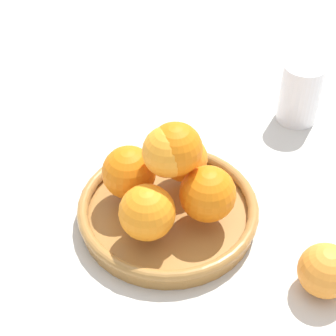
{
  "coord_description": "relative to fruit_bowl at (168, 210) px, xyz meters",
  "views": [
    {
      "loc": [
        0.18,
        0.48,
        0.57
      ],
      "look_at": [
        0.0,
        0.0,
        0.09
      ],
      "focal_mm": 60.0,
      "sensor_mm": 36.0,
      "label": 1
    }
  ],
  "objects": [
    {
      "name": "orange_pile",
      "position": [
        0.0,
        0.0,
        0.07
      ],
      "size": [
        0.15,
        0.15,
        0.12
      ],
      "color": "orange",
      "rests_on": "fruit_bowl"
    },
    {
      "name": "stray_orange",
      "position": [
        -0.13,
        0.17,
        0.02
      ],
      "size": [
        0.07,
        0.07,
        0.07
      ],
      "primitive_type": "sphere",
      "color": "orange",
      "rests_on": "ground_plane"
    },
    {
      "name": "ground_plane",
      "position": [
        0.0,
        0.0,
        -0.02
      ],
      "size": [
        4.0,
        4.0,
        0.0
      ],
      "primitive_type": "plane",
      "color": "beige"
    },
    {
      "name": "drinking_glass",
      "position": [
        -0.28,
        -0.14,
        0.03
      ],
      "size": [
        0.07,
        0.07,
        0.1
      ],
      "primitive_type": "cylinder",
      "color": "white",
      "rests_on": "ground_plane"
    },
    {
      "name": "fruit_bowl",
      "position": [
        0.0,
        0.0,
        0.0
      ],
      "size": [
        0.24,
        0.24,
        0.03
      ],
      "color": "#A57238",
      "rests_on": "ground_plane"
    }
  ]
}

